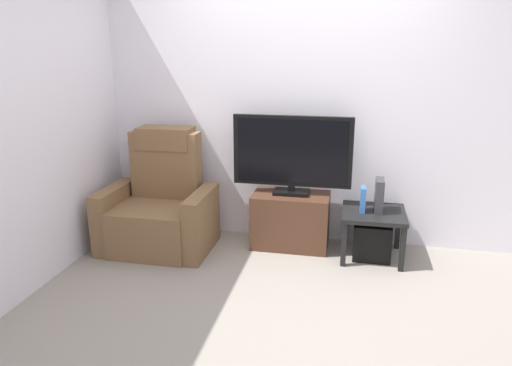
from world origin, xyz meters
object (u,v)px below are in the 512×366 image
at_px(television, 292,153).
at_px(book_upright, 363,199).
at_px(recliner_armchair, 160,207).
at_px(side_table, 373,218).
at_px(tv_stand, 290,220).
at_px(subwoofer_box, 372,240).
at_px(game_console, 379,195).

height_order(television, book_upright, television).
height_order(recliner_armchair, side_table, recliner_armchair).
distance_m(tv_stand, recliner_armchair, 1.21).
bearing_deg(recliner_armchair, side_table, -5.53).
xyz_separation_m(tv_stand, subwoofer_box, (0.74, -0.09, -0.09)).
bearing_deg(tv_stand, subwoofer_box, -7.17).
bearing_deg(side_table, book_upright, -168.69).
bearing_deg(subwoofer_box, recliner_armchair, -175.98).
relative_size(recliner_armchair, book_upright, 4.91).
distance_m(recliner_armchair, side_table, 1.92).
bearing_deg(subwoofer_box, television, 171.37).
bearing_deg(tv_stand, recliner_armchair, -169.10).
xyz_separation_m(tv_stand, side_table, (0.74, -0.09, 0.11)).
bearing_deg(recliner_armchair, game_console, -5.31).
bearing_deg(tv_stand, television, 90.00).
relative_size(television, game_console, 3.70).
distance_m(television, game_console, 0.84).
bearing_deg(television, game_console, -7.51).
bearing_deg(tv_stand, game_console, -6.12).
distance_m(tv_stand, television, 0.63).
relative_size(recliner_armchair, subwoofer_box, 3.36).
distance_m(side_table, subwoofer_box, 0.20).
bearing_deg(recliner_armchair, tv_stand, 1.35).
distance_m(television, side_table, 0.91).
xyz_separation_m(recliner_armchair, game_console, (1.95, 0.14, 0.20)).
xyz_separation_m(subwoofer_box, book_upright, (-0.10, -0.02, 0.37)).
bearing_deg(side_table, recliner_armchair, -175.98).
distance_m(side_table, book_upright, 0.20).
relative_size(tv_stand, book_upright, 3.18).
xyz_separation_m(tv_stand, recliner_armchair, (-1.18, -0.23, 0.12)).
xyz_separation_m(recliner_armchair, side_table, (1.92, 0.13, -0.01)).
height_order(tv_stand, subwoofer_box, tv_stand).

